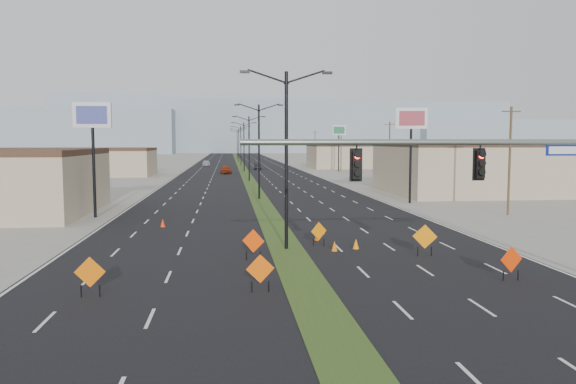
{
  "coord_description": "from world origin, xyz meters",
  "views": [
    {
      "loc": [
        -3.26,
        -19.35,
        6.13
      ],
      "look_at": [
        0.19,
        12.95,
        3.2
      ],
      "focal_mm": 35.0,
      "sensor_mm": 36.0,
      "label": 1
    }
  ],
  "objects": [
    {
      "name": "streetlight_5",
      "position": [
        0.0,
        152.0,
        5.42
      ],
      "size": [
        5.15,
        0.24,
        10.02
      ],
      "color": "black",
      "rests_on": "ground"
    },
    {
      "name": "ground",
      "position": [
        0.0,
        0.0,
        0.0
      ],
      "size": [
        600.0,
        600.0,
        0.0
      ],
      "primitive_type": "plane",
      "color": "gray",
      "rests_on": "ground"
    },
    {
      "name": "construction_sign_4",
      "position": [
        7.15,
        9.26,
        1.02
      ],
      "size": [
        1.23,
        0.49,
        1.72
      ],
      "rotation": [
        0.0,
        0.0,
        -0.36
      ],
      "color": "orange",
      "rests_on": "ground"
    },
    {
      "name": "cone_1",
      "position": [
        3.95,
        11.63,
        0.31
      ],
      "size": [
        0.45,
        0.45,
        0.61
      ],
      "primitive_type": "cone",
      "rotation": [
        0.0,
        0.0,
        0.27
      ],
      "color": "orange",
      "rests_on": "ground"
    },
    {
      "name": "cone_0",
      "position": [
        2.62,
        11.15,
        0.29
      ],
      "size": [
        0.45,
        0.45,
        0.59
      ],
      "primitive_type": "cone",
      "rotation": [
        0.0,
        0.0,
        0.32
      ],
      "color": "orange",
      "rests_on": "ground"
    },
    {
      "name": "construction_sign_0",
      "position": [
        -8.7,
        3.0,
        0.96
      ],
      "size": [
        1.22,
        0.07,
        1.63
      ],
      "rotation": [
        0.0,
        0.0,
        -0.03
      ],
      "color": "#D95C04",
      "rests_on": "ground"
    },
    {
      "name": "cone_3",
      "position": [
        -7.96,
        21.19,
        0.3
      ],
      "size": [
        0.45,
        0.45,
        0.6
      ],
      "primitive_type": "cone",
      "rotation": [
        0.0,
        0.0,
        0.27
      ],
      "color": "#FE3005",
      "rests_on": "ground"
    },
    {
      "name": "pole_sign_east_far",
      "position": [
        19.48,
        94.89,
        7.74
      ],
      "size": [
        3.08,
        1.14,
        9.49
      ],
      "rotation": [
        0.0,
        0.0,
        0.26
      ],
      "color": "black",
      "rests_on": "ground"
    },
    {
      "name": "mesa_backdrop",
      "position": [
        -30.0,
        320.0,
        16.0
      ],
      "size": [
        140.0,
        50.0,
        32.0
      ],
      "primitive_type": "cube",
      "color": "#8B9FAC",
      "rests_on": "ground"
    },
    {
      "name": "pole_sign_west",
      "position": [
        -14.0,
        27.07,
        7.52
      ],
      "size": [
        3.03,
        0.54,
        9.24
      ],
      "rotation": [
        0.0,
        0.0,
        -0.05
      ],
      "color": "black",
      "rests_on": "ground"
    },
    {
      "name": "construction_sign_2",
      "position": [
        -2.0,
        9.26,
        0.95
      ],
      "size": [
        1.13,
        0.53,
        1.62
      ],
      "rotation": [
        0.0,
        0.0,
        -0.42
      ],
      "color": "#FA4205",
      "rests_on": "ground"
    },
    {
      "name": "streetlight_0",
      "position": [
        0.0,
        12.0,
        5.42
      ],
      "size": [
        5.15,
        0.24,
        10.02
      ],
      "color": "black",
      "rests_on": "ground"
    },
    {
      "name": "car_far",
      "position": [
        -8.73,
        123.15,
        0.66
      ],
      "size": [
        2.03,
        4.63,
        1.32
      ],
      "primitive_type": "imported",
      "rotation": [
        0.0,
        0.0,
        0.04
      ],
      "color": "#A8ADB2",
      "rests_on": "ground"
    },
    {
      "name": "cone_2",
      "position": [
        2.18,
        14.67,
        0.27
      ],
      "size": [
        0.43,
        0.43,
        0.54
      ],
      "primitive_type": "cone",
      "rotation": [
        0.0,
        0.0,
        -0.41
      ],
      "color": "#F65A05",
      "rests_on": "ground"
    },
    {
      "name": "streetlight_3",
      "position": [
        0.0,
        96.0,
        5.42
      ],
      "size": [
        5.15,
        0.24,
        10.02
      ],
      "color": "black",
      "rests_on": "ground"
    },
    {
      "name": "mesa_center",
      "position": [
        40.0,
        300.0,
        14.0
      ],
      "size": [
        220.0,
        50.0,
        28.0
      ],
      "primitive_type": "cube",
      "color": "#8B9FAC",
      "rests_on": "ground"
    },
    {
      "name": "car_mid",
      "position": [
        3.2,
        103.99,
        0.68
      ],
      "size": [
        1.49,
        4.17,
        1.37
      ],
      "primitive_type": "imported",
      "rotation": [
        0.0,
        0.0,
        -0.01
      ],
      "color": "black",
      "rests_on": "ground"
    },
    {
      "name": "mesa_east",
      "position": [
        180.0,
        290.0,
        9.0
      ],
      "size": [
        160.0,
        50.0,
        18.0
      ],
      "primitive_type": "cube",
      "color": "#8B9FAC",
      "rests_on": "ground"
    },
    {
      "name": "median_strip",
      "position": [
        0.0,
        100.0,
        0.0
      ],
      "size": [
        2.0,
        400.0,
        0.04
      ],
      "primitive_type": "cube",
      "color": "#314B1A",
      "rests_on": "ground"
    },
    {
      "name": "utility_pole_3",
      "position": [
        20.0,
        130.0,
        4.67
      ],
      "size": [
        1.6,
        0.2,
        9.0
      ],
      "color": "#4C3823",
      "rests_on": "ground"
    },
    {
      "name": "building_se_far",
      "position": [
        38.0,
        110.0,
        2.5
      ],
      "size": [
        44.0,
        16.0,
        5.0
      ],
      "primitive_type": "cube",
      "color": "tan",
      "rests_on": "ground"
    },
    {
      "name": "construction_sign_5",
      "position": [
        9.08,
        3.72,
        0.91
      ],
      "size": [
        1.14,
        0.33,
        1.55
      ],
      "rotation": [
        0.0,
        0.0,
        0.25
      ],
      "color": "red",
      "rests_on": "ground"
    },
    {
      "name": "signal_mast",
      "position": [
        8.56,
        2.0,
        4.79
      ],
      "size": [
        16.3,
        0.6,
        8.0
      ],
      "color": "slate",
      "rests_on": "ground"
    },
    {
      "name": "car_left",
      "position": [
        -3.72,
        88.2,
        0.8
      ],
      "size": [
        2.32,
        4.86,
        1.6
      ],
      "primitive_type": "imported",
      "rotation": [
        0.0,
        0.0,
        0.09
      ],
      "color": "maroon",
      "rests_on": "ground"
    },
    {
      "name": "utility_pole_2",
      "position": [
        20.0,
        95.0,
        4.67
      ],
      "size": [
        1.6,
        0.2,
        9.0
      ],
      "color": "#4C3823",
      "rests_on": "ground"
    },
    {
      "name": "streetlight_6",
      "position": [
        0.0,
        180.0,
        5.42
      ],
      "size": [
        5.15,
        0.24,
        10.02
      ],
      "color": "black",
      "rests_on": "ground"
    },
    {
      "name": "streetlight_1",
      "position": [
        0.0,
        40.0,
        5.42
      ],
      "size": [
        5.15,
        0.24,
        10.02
      ],
      "color": "black",
      "rests_on": "ground"
    },
    {
      "name": "streetlight_4",
      "position": [
        0.0,
        124.0,
        5.42
      ],
      "size": [
        5.15,
        0.24,
        10.02
      ],
      "color": "black",
      "rests_on": "ground"
    },
    {
      "name": "construction_sign_3",
      "position": [
        2.0,
        12.83,
        0.83
      ],
      "size": [
        0.99,
        0.47,
        1.42
      ],
      "rotation": [
        0.0,
        0.0,
        0.42
      ],
      "color": "orange",
      "rests_on": "ground"
    },
    {
      "name": "streetlight_2",
      "position": [
        0.0,
        68.0,
        5.42
      ],
      "size": [
        5.15,
        0.24,
        10.02
      ],
      "color": "black",
      "rests_on": "ground"
    },
    {
      "name": "construction_sign_1",
      "position": [
        -2.0,
        3.0,
        0.92
      ],
      "size": [
        1.17,
        0.25,
        1.58
      ],
      "rotation": [
        0.0,
        0.0,
        0.18
      ],
      "color": "#EA5504",
      "rests_on": "ground"
    },
    {
      "name": "utility_pole_1",
      "position": [
        20.0,
        60.0,
        4.67
      ],
      "size": [
        1.6,
        0.2,
        9.0
      ],
      "color": "#4C3823",
      "rests_on": "ground"
    },
    {
      "name": "building_se_near",
      "position": [
        34.0,
        45.0,
        2.75
      ],
      "size": [
        36.0,
        18.0,
        5.5
      ],
      "primitive_type": "cube",
      "color": "tan",
      "rests_on": "ground"
    },
    {
      "name": "utility_pole_0",
      "position": [
        20.0,
        25.0,
        4.67
      ],
      "size": [
        1.6,
        0.2,
        9.0
      ],
      "color": "#4C3823",
      "rests_on": "ground"
    },
    {
      "name": "building_sw_far",
      "position": [
        -32.0,
        85.0,
        2.25
      ],
      "size": [
        30.0,
        14.0,
        4.5
      ],
      "primitive_type": "cube",
      "color": "tan",
      "rests_on": "ground"
    },
    {
      "name": "road_surface",
      "position": [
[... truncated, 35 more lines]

